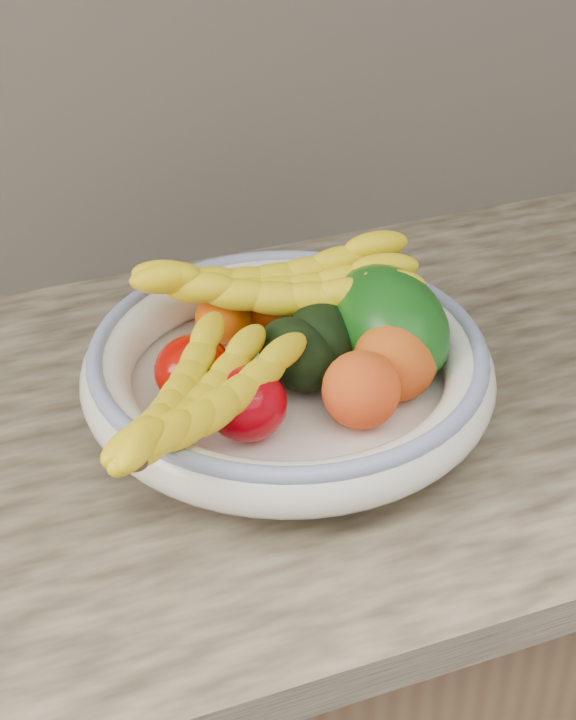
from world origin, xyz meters
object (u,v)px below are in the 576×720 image
(green_mango, at_px, (388,325))
(banana_bunch_back, at_px, (276,292))
(banana_bunch_front, at_px, (195,409))
(fruit_bowl, at_px, (288,370))

(green_mango, bearing_deg, banana_bunch_back, 131.54)
(banana_bunch_front, bearing_deg, fruit_bowl, -11.55)
(banana_bunch_front, bearing_deg, banana_bunch_back, 4.92)
(fruit_bowl, xyz_separation_m, green_mango, (0.10, -0.00, 0.03))
(fruit_bowl, bearing_deg, banana_bunch_back, 77.93)
(banana_bunch_back, bearing_deg, green_mango, -26.71)
(banana_bunch_back, bearing_deg, fruit_bowl, -87.49)
(banana_bunch_back, height_order, banana_bunch_front, banana_bunch_back)
(green_mango, xyz_separation_m, banana_bunch_front, (-0.21, -0.07, 0.01))
(banana_bunch_back, xyz_separation_m, banana_bunch_front, (-0.13, -0.15, -0.01))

